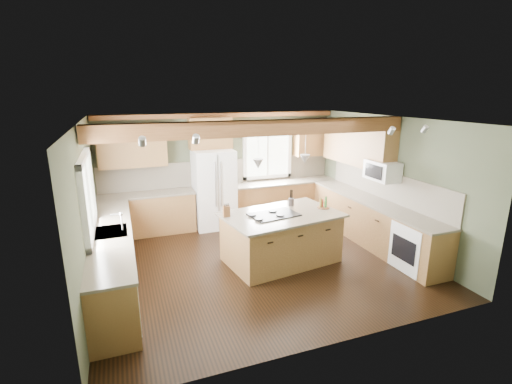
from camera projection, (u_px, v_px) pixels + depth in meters
name	position (u px, v px, depth m)	size (l,w,h in m)	color
floor	(259.00, 262.00, 6.89)	(5.60, 5.60, 0.00)	black
ceiling	(259.00, 120.00, 6.21)	(5.60, 5.60, 0.00)	silver
wall_back	(222.00, 168.00, 8.81)	(5.60, 5.60, 0.00)	#414934
wall_left	(87.00, 211.00, 5.61)	(5.00, 5.00, 0.00)	#414934
wall_right	(388.00, 181.00, 7.49)	(5.00, 5.00, 0.00)	#414934
ceiling_beam	(261.00, 128.00, 6.16)	(5.55, 0.26, 0.26)	#582F19
soffit_trim	(222.00, 115.00, 8.40)	(5.55, 0.20, 0.10)	#582F19
backsplash_back	(222.00, 172.00, 8.82)	(5.58, 0.03, 0.58)	brown
backsplash_right	(386.00, 185.00, 7.55)	(0.03, 3.70, 0.58)	brown
base_cab_back_left	(148.00, 214.00, 8.17)	(2.02, 0.60, 0.88)	brown
counter_back_left	(146.00, 194.00, 8.04)	(2.06, 0.64, 0.04)	#51483B
base_cab_back_right	(284.00, 200.00, 9.26)	(2.62, 0.60, 0.88)	brown
counter_back_right	(284.00, 182.00, 9.14)	(2.66, 0.64, 0.04)	#51483B
base_cab_left	(113.00, 259.00, 5.98)	(0.60, 3.70, 0.88)	brown
counter_left	(111.00, 233.00, 5.86)	(0.64, 3.74, 0.04)	#51483B
base_cab_right	(371.00, 222.00, 7.66)	(0.60, 3.70, 0.88)	brown
counter_right	(373.00, 201.00, 7.54)	(0.64, 3.74, 0.04)	#51483B
upper_cab_back_left	(132.00, 146.00, 7.82)	(1.40, 0.35, 0.90)	brown
upper_cab_over_fridge	(210.00, 133.00, 8.33)	(0.96, 0.35, 0.70)	brown
upper_cab_right	(357.00, 144.00, 8.07)	(0.35, 2.20, 0.90)	brown
upper_cab_back_corner	(312.00, 137.00, 9.25)	(0.90, 0.35, 0.90)	brown
window_left	(86.00, 195.00, 5.60)	(0.04, 1.60, 1.05)	white
window_back	(267.00, 155.00, 9.11)	(1.10, 0.04, 1.00)	white
sink	(111.00, 232.00, 5.86)	(0.50, 0.65, 0.03)	#262628
faucet	(122.00, 222.00, 5.88)	(0.02, 0.02, 0.28)	#B2B2B7
dishwasher	(114.00, 301.00, 4.81)	(0.60, 0.60, 0.84)	white
oven	(417.00, 247.00, 6.48)	(0.60, 0.72, 0.84)	white
microwave	(382.00, 171.00, 7.30)	(0.40, 0.70, 0.38)	white
pendant_left	(258.00, 164.00, 6.23)	(0.18, 0.18, 0.16)	#B2B2B7
pendant_right	(305.00, 159.00, 6.68)	(0.18, 0.18, 0.16)	#B2B2B7
refrigerator	(214.00, 189.00, 8.47)	(0.90, 0.74, 1.80)	white
island	(281.00, 238.00, 6.83)	(1.94, 1.19, 0.88)	brown
island_top	(281.00, 215.00, 6.71)	(2.07, 1.32, 0.04)	#51483B
cooktop	(274.00, 214.00, 6.63)	(0.84, 0.56, 0.02)	black
knife_block	(226.00, 211.00, 6.53)	(0.12, 0.09, 0.19)	brown
utensil_crock	(291.00, 202.00, 7.16)	(0.11, 0.11, 0.14)	#362F2B
bottle_tray	(324.00, 203.00, 7.01)	(0.23, 0.23, 0.21)	brown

